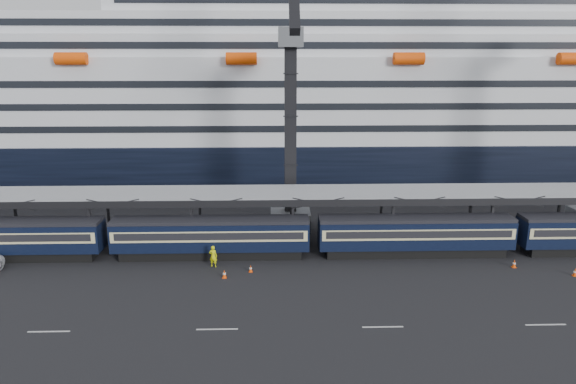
# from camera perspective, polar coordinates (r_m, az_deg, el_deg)

# --- Properties ---
(ground) EXTENTS (260.00, 260.00, 0.00)m
(ground) POSITION_cam_1_polar(r_m,az_deg,el_deg) (47.18, 26.62, -10.63)
(ground) COLOR black
(ground) RESTS_ON ground
(train) EXTENTS (133.05, 3.00, 4.05)m
(train) POSITION_cam_1_polar(r_m,az_deg,el_deg) (53.03, 17.45, -4.39)
(train) COLOR black
(train) RESTS_ON ground
(canopy) EXTENTS (130.00, 6.25, 5.53)m
(canopy) POSITION_cam_1_polar(r_m,az_deg,el_deg) (57.40, 20.81, -0.06)
(canopy) COLOR gray
(canopy) RESTS_ON ground
(cruise_ship) EXTENTS (214.09, 28.84, 34.00)m
(cruise_ship) POSITION_cam_1_polar(r_m,az_deg,el_deg) (86.08, 12.57, 9.98)
(cruise_ship) COLOR black
(cruise_ship) RESTS_ON ground
(crane_dark_near) EXTENTS (4.50, 17.75, 35.08)m
(crane_dark_near) POSITION_cam_1_polar(r_m,az_deg,el_deg) (56.37, 0.29, 7.57)
(crane_dark_near) COLOR #4C4F54
(crane_dark_near) RESTS_ON ground
(worker) EXTENTS (0.84, 0.64, 2.07)m
(worker) POSITION_cam_1_polar(r_m,az_deg,el_deg) (48.60, -8.31, -7.07)
(worker) COLOR #E1E80C
(worker) RESTS_ON ground
(traffic_cone_b) EXTENTS (0.39, 0.39, 0.78)m
(traffic_cone_b) POSITION_cam_1_polar(r_m,az_deg,el_deg) (46.35, -7.09, -9.01)
(traffic_cone_b) COLOR #FF4B08
(traffic_cone_b) RESTS_ON ground
(traffic_cone_c) EXTENTS (0.34, 0.34, 0.67)m
(traffic_cone_c) POSITION_cam_1_polar(r_m,az_deg,el_deg) (47.35, -4.18, -8.47)
(traffic_cone_c) COLOR #FF4B08
(traffic_cone_c) RESTS_ON ground
(traffic_cone_d) EXTENTS (0.37, 0.37, 0.74)m
(traffic_cone_d) POSITION_cam_1_polar(r_m,az_deg,el_deg) (53.03, 29.28, -7.77)
(traffic_cone_d) COLOR #FF4B08
(traffic_cone_d) RESTS_ON ground
(traffic_cone_e) EXTENTS (0.39, 0.39, 0.78)m
(traffic_cone_e) POSITION_cam_1_polar(r_m,az_deg,el_deg) (52.57, 23.84, -7.28)
(traffic_cone_e) COLOR #FF4B08
(traffic_cone_e) RESTS_ON ground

